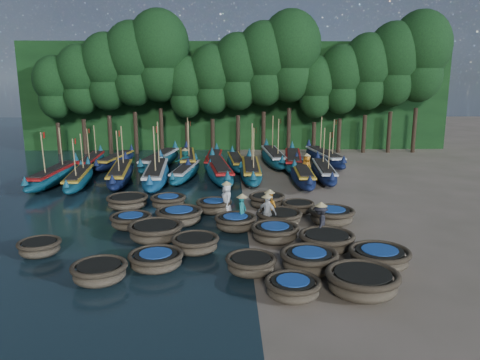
{
  "coord_description": "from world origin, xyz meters",
  "views": [
    {
      "loc": [
        -0.87,
        -22.19,
        6.74
      ],
      "look_at": [
        -0.2,
        2.6,
        1.3
      ],
      "focal_mm": 35.0,
      "sensor_mm": 36.0,
      "label": 1
    }
  ],
  "objects_px": {
    "long_boat_0": "(54,176)",
    "long_boat_2": "(120,174)",
    "coracle_16": "(179,216)",
    "coracle_22": "(214,206)",
    "long_boat_7": "(302,175)",
    "fisherman_1": "(242,209)",
    "coracle_5": "(99,272)",
    "fisherman_0": "(227,198)",
    "long_boat_14": "(236,162)",
    "fisherman_6": "(307,166)",
    "coracle_11": "(156,232)",
    "coracle_3": "(293,288)",
    "coracle_8": "(309,260)",
    "coracle_19": "(332,216)",
    "coracle_4": "(362,282)",
    "long_boat_8": "(324,172)",
    "coracle_9": "(379,257)",
    "long_boat_16": "(293,161)",
    "coracle_17": "(235,222)",
    "long_boat_15": "(273,157)",
    "coracle_7": "(251,264)",
    "coracle_20": "(127,202)",
    "long_boat_12": "(187,159)",
    "coracle_15": "(131,221)",
    "long_boat_17": "(324,157)",
    "long_boat_5": "(219,171)",
    "fisherman_4": "(267,211)",
    "coracle_21": "(168,202)",
    "long_boat_3": "(156,174)",
    "coracle_10": "(40,247)",
    "coracle_12": "(195,244)",
    "long_boat_6": "(251,171)",
    "long_boat_11": "(160,160)",
    "long_boat_9": "(92,161)",
    "coracle_18": "(279,218)",
    "coracle_13": "(275,233)",
    "coracle_23": "(267,201)",
    "fisherman_3": "(320,222)",
    "fisherman_5": "(185,161)",
    "long_boat_10": "(116,160)"
  },
  "relations": [
    {
      "from": "long_boat_0",
      "to": "long_boat_2",
      "type": "distance_m",
      "value": 4.17
    },
    {
      "from": "coracle_16",
      "to": "coracle_22",
      "type": "height_order",
      "value": "coracle_16"
    },
    {
      "from": "long_boat_7",
      "to": "fisherman_1",
      "type": "distance_m",
      "value": 10.22
    },
    {
      "from": "coracle_5",
      "to": "fisherman_0",
      "type": "xyz_separation_m",
      "value": [
        4.25,
        7.79,
        0.49
      ]
    },
    {
      "from": "long_boat_14",
      "to": "fisherman_6",
      "type": "height_order",
      "value": "fisherman_6"
    },
    {
      "from": "coracle_11",
      "to": "coracle_3",
      "type": "bearing_deg",
      "value": -46.63
    },
    {
      "from": "coracle_8",
      "to": "coracle_19",
      "type": "xyz_separation_m",
      "value": [
        1.99,
        5.41,
        -0.0
      ]
    },
    {
      "from": "coracle_4",
      "to": "long_boat_8",
      "type": "height_order",
      "value": "long_boat_8"
    },
    {
      "from": "coracle_9",
      "to": "long_boat_16",
      "type": "distance_m",
      "value": 19.12
    },
    {
      "from": "coracle_4",
      "to": "coracle_17",
      "type": "relative_size",
      "value": 1.26
    },
    {
      "from": "long_boat_7",
      "to": "long_boat_8",
      "type": "height_order",
      "value": "long_boat_8"
    },
    {
      "from": "long_boat_15",
      "to": "coracle_7",
      "type": "bearing_deg",
      "value": -100.6
    },
    {
      "from": "fisherman_6",
      "to": "coracle_17",
      "type": "bearing_deg",
      "value": -61.28
    },
    {
      "from": "coracle_9",
      "to": "fisherman_0",
      "type": "relative_size",
      "value": 1.45
    },
    {
      "from": "coracle_20",
      "to": "coracle_17",
      "type": "bearing_deg",
      "value": -33.67
    },
    {
      "from": "long_boat_12",
      "to": "coracle_15",
      "type": "bearing_deg",
      "value": -100.5
    },
    {
      "from": "fisherman_0",
      "to": "long_boat_17",
      "type": "bearing_deg",
      "value": 137.36
    },
    {
      "from": "long_boat_5",
      "to": "fisherman_4",
      "type": "bearing_deg",
      "value": -85.45
    },
    {
      "from": "fisherman_1",
      "to": "fisherman_6",
      "type": "bearing_deg",
      "value": 0.58
    },
    {
      "from": "coracle_8",
      "to": "coracle_21",
      "type": "distance_m",
      "value": 10.18
    },
    {
      "from": "long_boat_3",
      "to": "fisherman_4",
      "type": "height_order",
      "value": "long_boat_3"
    },
    {
      "from": "long_boat_15",
      "to": "coracle_10",
      "type": "bearing_deg",
      "value": -122.46
    },
    {
      "from": "coracle_12",
      "to": "long_boat_8",
      "type": "relative_size",
      "value": 0.29
    },
    {
      "from": "long_boat_0",
      "to": "coracle_10",
      "type": "bearing_deg",
      "value": -70.07
    },
    {
      "from": "long_boat_12",
      "to": "long_boat_6",
      "type": "bearing_deg",
      "value": -50.22
    },
    {
      "from": "coracle_21",
      "to": "long_boat_14",
      "type": "xyz_separation_m",
      "value": [
        3.75,
        11.17,
        0.06
      ]
    },
    {
      "from": "coracle_12",
      "to": "long_boat_11",
      "type": "xyz_separation_m",
      "value": [
        -3.85,
        17.8,
        0.21
      ]
    },
    {
      "from": "long_boat_5",
      "to": "long_boat_9",
      "type": "height_order",
      "value": "long_boat_9"
    },
    {
      "from": "coracle_8",
      "to": "long_boat_11",
      "type": "distance_m",
      "value": 21.33
    },
    {
      "from": "long_boat_6",
      "to": "long_boat_16",
      "type": "relative_size",
      "value": 0.98
    },
    {
      "from": "coracle_7",
      "to": "coracle_18",
      "type": "distance_m",
      "value": 5.59
    },
    {
      "from": "long_boat_8",
      "to": "fisherman_4",
      "type": "xyz_separation_m",
      "value": [
        -4.73,
        -10.61,
        0.33
      ]
    },
    {
      "from": "coracle_16",
      "to": "long_boat_14",
      "type": "bearing_deg",
      "value": 78.12
    },
    {
      "from": "long_boat_5",
      "to": "long_boat_12",
      "type": "distance_m",
      "value": 5.32
    },
    {
      "from": "fisherman_6",
      "to": "coracle_13",
      "type": "bearing_deg",
      "value": -51.89
    },
    {
      "from": "coracle_4",
      "to": "long_boat_9",
      "type": "bearing_deg",
      "value": 123.59
    },
    {
      "from": "long_boat_7",
      "to": "coracle_23",
      "type": "bearing_deg",
      "value": -112.4
    },
    {
      "from": "coracle_18",
      "to": "fisherman_3",
      "type": "bearing_deg",
      "value": -54.08
    },
    {
      "from": "long_boat_8",
      "to": "long_boat_14",
      "type": "relative_size",
      "value": 1.09
    },
    {
      "from": "coracle_10",
      "to": "coracle_11",
      "type": "distance_m",
      "value": 4.48
    },
    {
      "from": "coracle_8",
      "to": "fisherman_4",
      "type": "distance_m",
      "value": 4.92
    },
    {
      "from": "coracle_7",
      "to": "long_boat_2",
      "type": "bearing_deg",
      "value": 117.73
    },
    {
      "from": "coracle_13",
      "to": "long_boat_6",
      "type": "relative_size",
      "value": 0.24
    },
    {
      "from": "coracle_10",
      "to": "coracle_16",
      "type": "height_order",
      "value": "coracle_16"
    },
    {
      "from": "long_boat_15",
      "to": "long_boat_0",
      "type": "bearing_deg",
      "value": -158.91
    },
    {
      "from": "coracle_19",
      "to": "coracle_8",
      "type": "bearing_deg",
      "value": -110.24
    },
    {
      "from": "coracle_7",
      "to": "fisherman_5",
      "type": "bearing_deg",
      "value": 102.13
    },
    {
      "from": "long_boat_9",
      "to": "long_boat_10",
      "type": "xyz_separation_m",
      "value": [
        1.72,
        0.37,
        -0.0
      ]
    },
    {
      "from": "coracle_3",
      "to": "coracle_21",
      "type": "distance_m",
      "value": 11.45
    },
    {
      "from": "coracle_21",
      "to": "long_boat_9",
      "type": "distance_m",
      "value": 13.8
    }
  ]
}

